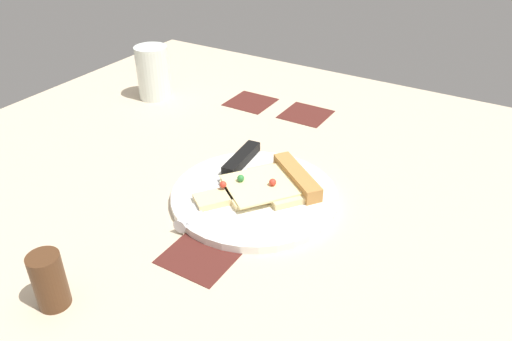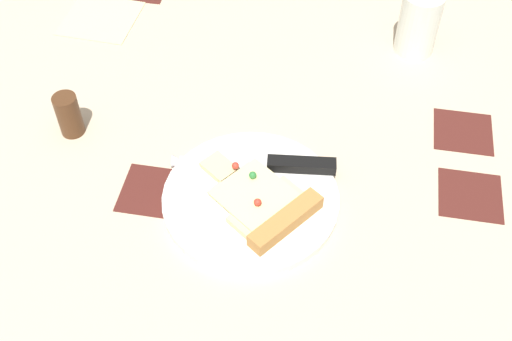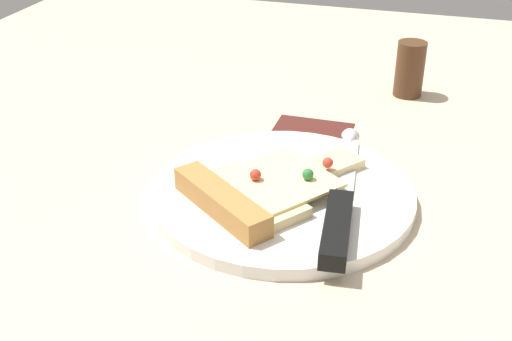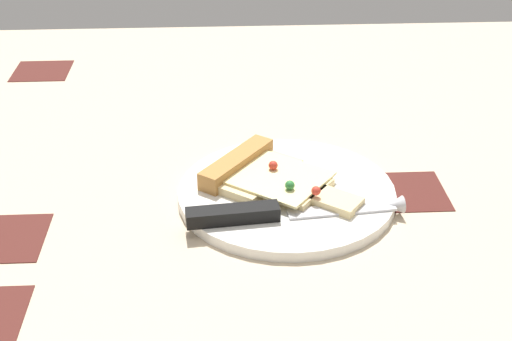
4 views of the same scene
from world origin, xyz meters
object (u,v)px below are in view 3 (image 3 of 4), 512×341
pizza_slice (261,189)px  knife (341,202)px  pepper_shaker (410,69)px  plate (283,194)px

pizza_slice → knife: size_ratio=0.77×
pepper_shaker → knife: bearing=-5.4°
plate → knife: (1.80, 5.86, 1.23)cm
knife → pepper_shaker: size_ratio=3.39×
plate → pizza_slice: pizza_slice is taller
plate → knife: size_ratio=1.04×
knife → pizza_slice: bearing=176.0°
plate → pepper_shaker: size_ratio=3.52×
pizza_slice → knife: bearing=39.1°
plate → pepper_shaker: 31.17cm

